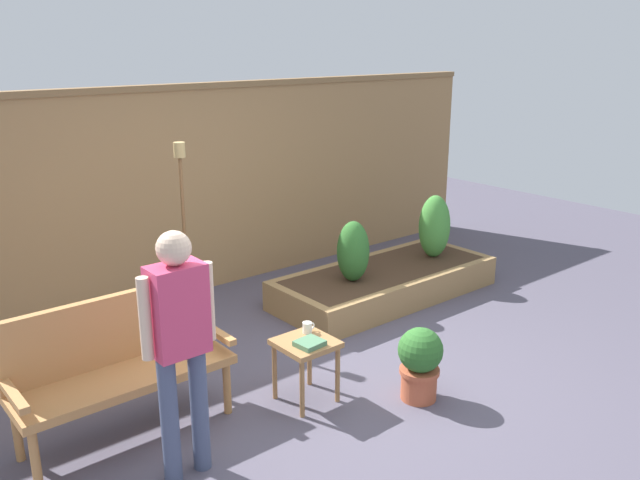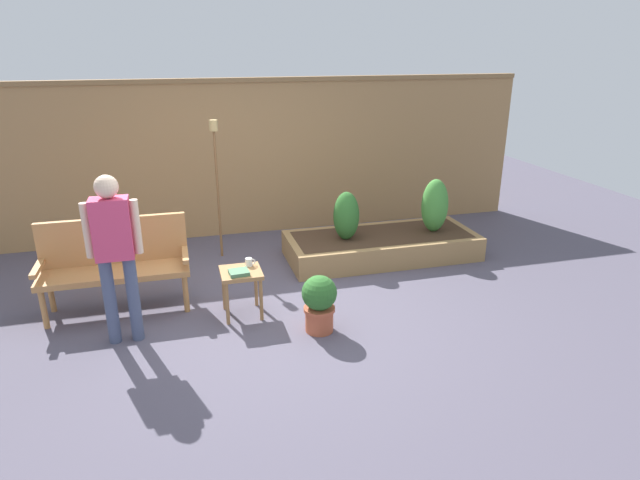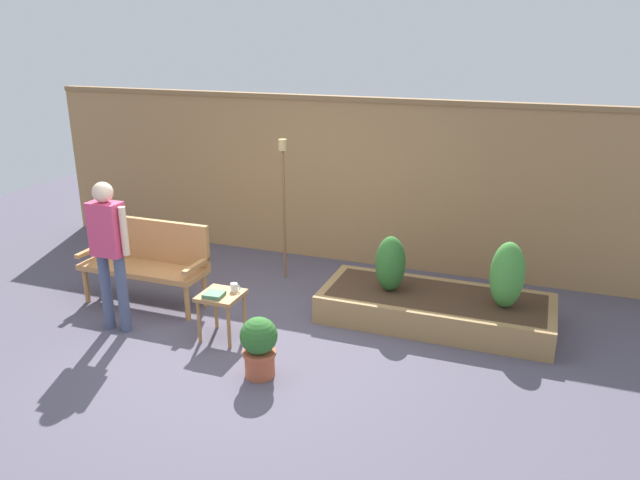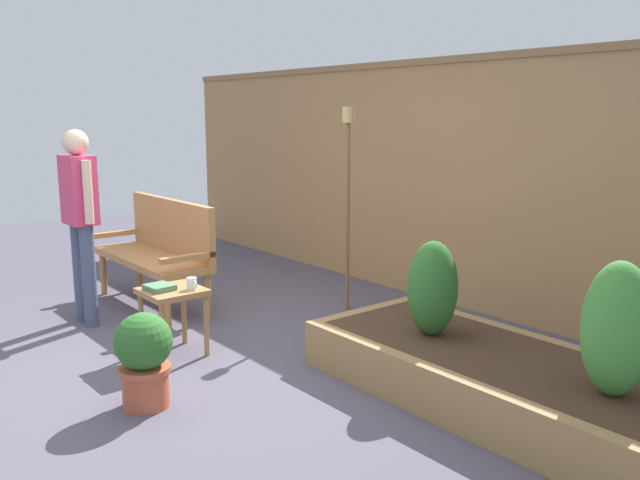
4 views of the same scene
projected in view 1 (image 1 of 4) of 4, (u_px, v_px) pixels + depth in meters
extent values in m
plane|color=#514C5B|center=(343.00, 389.00, 5.08)|extent=(14.00, 14.00, 0.00)
cube|color=#A37A4C|center=(174.00, 196.00, 6.69)|extent=(8.40, 0.10, 2.10)
cube|color=olive|center=(167.00, 87.00, 6.38)|extent=(8.40, 0.14, 0.06)
cylinder|color=#B77F47|center=(202.00, 369.00, 4.97)|extent=(0.06, 0.06, 0.40)
cylinder|color=#B77F47|center=(227.00, 388.00, 4.70)|extent=(0.06, 0.06, 0.40)
cylinder|color=#B77F47|center=(17.00, 432.00, 4.16)|extent=(0.06, 0.06, 0.40)
cylinder|color=#B77F47|center=(35.00, 459.00, 3.90)|extent=(0.06, 0.06, 0.40)
cube|color=#B77F47|center=(126.00, 378.00, 4.37)|extent=(1.44, 0.48, 0.06)
cube|color=#B77F47|center=(109.00, 330.00, 4.44)|extent=(1.44, 0.06, 0.48)
cube|color=#B77F47|center=(13.00, 395.00, 3.91)|extent=(0.06, 0.48, 0.04)
cube|color=#B77F47|center=(215.00, 332.00, 4.75)|extent=(0.06, 0.48, 0.04)
cylinder|color=#9E7042|center=(309.00, 358.00, 5.09)|extent=(0.04, 0.04, 0.44)
cylinder|color=#9E7042|center=(338.00, 374.00, 4.84)|extent=(0.04, 0.04, 0.44)
cylinder|color=#9E7042|center=(275.00, 372.00, 4.89)|extent=(0.04, 0.04, 0.44)
cylinder|color=#9E7042|center=(302.00, 389.00, 4.64)|extent=(0.04, 0.04, 0.44)
cube|color=#9E7042|center=(306.00, 343.00, 4.80)|extent=(0.40, 0.40, 0.04)
cylinder|color=white|center=(307.00, 328.00, 4.91)|extent=(0.07, 0.07, 0.08)
torus|color=white|center=(311.00, 326.00, 4.94)|extent=(0.06, 0.01, 0.06)
cube|color=#4C7A56|center=(310.00, 343.00, 4.71)|extent=(0.20, 0.18, 0.04)
cylinder|color=#B75638|center=(419.00, 385.00, 4.92)|extent=(0.27, 0.27, 0.21)
cylinder|color=#B75638|center=(419.00, 371.00, 4.88)|extent=(0.30, 0.30, 0.04)
sphere|color=#2D6628|center=(420.00, 350.00, 4.84)|extent=(0.33, 0.33, 0.33)
cube|color=#997547|center=(418.00, 295.00, 6.54)|extent=(2.40, 0.09, 0.30)
cube|color=#997547|center=(356.00, 271.00, 7.21)|extent=(2.40, 0.09, 0.30)
cube|color=#997547|center=(297.00, 310.00, 6.17)|extent=(0.09, 0.82, 0.30)
cube|color=#997547|center=(457.00, 260.00, 7.58)|extent=(0.09, 0.82, 0.30)
cube|color=#422D1E|center=(385.00, 283.00, 6.88)|extent=(2.22, 0.82, 0.30)
cylinder|color=brown|center=(353.00, 278.00, 6.50)|extent=(0.04, 0.04, 0.06)
ellipsoid|color=#2D6628|center=(353.00, 251.00, 6.42)|extent=(0.32, 0.32, 0.60)
cylinder|color=brown|center=(433.00, 254.00, 7.22)|extent=(0.04, 0.04, 0.06)
ellipsoid|color=#428938|center=(434.00, 226.00, 7.13)|extent=(0.34, 0.34, 0.68)
cylinder|color=brown|center=(185.00, 247.00, 5.90)|extent=(0.03, 0.03, 1.60)
cylinder|color=tan|center=(179.00, 150.00, 5.65)|extent=(0.10, 0.10, 0.13)
cylinder|color=#475170|center=(199.00, 409.00, 4.04)|extent=(0.11, 0.11, 0.82)
cylinder|color=#475170|center=(170.00, 420.00, 3.92)|extent=(0.11, 0.11, 0.82)
cube|color=#D13D66|center=(178.00, 310.00, 3.78)|extent=(0.32, 0.20, 0.54)
cylinder|color=beige|center=(208.00, 301.00, 3.90)|extent=(0.07, 0.07, 0.49)
cylinder|color=beige|center=(145.00, 319.00, 3.66)|extent=(0.07, 0.07, 0.49)
sphere|color=beige|center=(174.00, 248.00, 3.67)|extent=(0.20, 0.20, 0.20)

